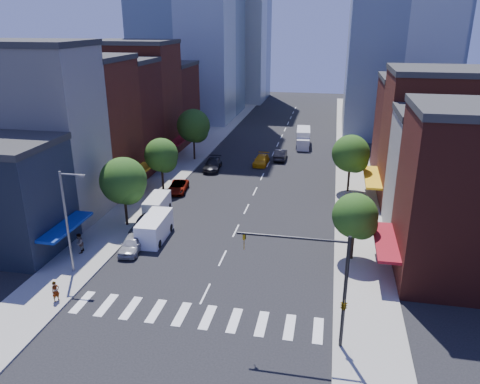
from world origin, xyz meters
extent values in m
plane|color=black|center=(0.00, 0.00, 0.00)|extent=(220.00, 220.00, 0.00)
cube|color=gray|center=(-12.50, 40.00, 0.07)|extent=(5.00, 120.00, 0.15)
cube|color=gray|center=(12.50, 40.00, 0.07)|extent=(5.00, 120.00, 0.15)
cube|color=silver|center=(0.00, -3.00, 0.01)|extent=(19.00, 3.00, 0.01)
cube|color=beige|center=(-21.00, 12.00, 9.00)|extent=(12.00, 8.00, 18.00)
cube|color=#5F2116|center=(-21.00, 20.50, 8.00)|extent=(12.00, 9.00, 16.00)
cube|color=#4D1A13|center=(-21.00, 29.00, 7.50)|extent=(12.00, 8.00, 15.00)
cube|color=#5F2116|center=(-21.00, 37.50, 8.50)|extent=(12.00, 9.00, 17.00)
cube|color=#4D1A13|center=(-21.00, 47.00, 6.50)|extent=(12.00, 10.00, 13.00)
cube|color=beige|center=(21.00, 15.00, 6.00)|extent=(12.00, 8.00, 12.00)
cube|color=#5F2116|center=(21.00, 24.00, 7.50)|extent=(12.00, 10.00, 15.00)
cube|color=#4D1A13|center=(21.00, 34.00, 6.50)|extent=(12.00, 10.00, 13.00)
cylinder|color=black|center=(10.50, -4.50, 4.15)|extent=(0.24, 0.24, 8.00)
cylinder|color=black|center=(7.00, -4.50, 7.75)|extent=(7.00, 0.16, 0.16)
imported|color=gold|center=(4.00, -4.50, 7.15)|extent=(0.22, 0.18, 1.10)
imported|color=gold|center=(10.50, -4.50, 3.35)|extent=(0.48, 2.24, 0.90)
cylinder|color=slate|center=(-12.00, 1.00, 4.65)|extent=(0.20, 0.20, 9.00)
cylinder|color=slate|center=(-11.00, 1.00, 8.95)|extent=(2.00, 0.14, 0.14)
cube|color=slate|center=(-10.10, 1.00, 8.90)|extent=(0.50, 0.25, 0.18)
cylinder|color=black|center=(-11.50, 11.00, 2.11)|extent=(0.28, 0.28, 3.92)
sphere|color=#1D4614|center=(-11.50, 11.00, 5.05)|extent=(4.80, 4.80, 4.80)
sphere|color=#1D4614|center=(-10.90, 10.70, 4.35)|extent=(3.36, 3.36, 3.36)
cylinder|color=black|center=(-11.50, 22.00, 1.97)|extent=(0.28, 0.28, 3.64)
sphere|color=#1D4614|center=(-11.50, 22.00, 4.70)|extent=(4.20, 4.20, 4.20)
sphere|color=#1D4614|center=(-10.90, 21.70, 4.05)|extent=(2.94, 2.94, 2.94)
cylinder|color=black|center=(-11.50, 36.00, 2.25)|extent=(0.28, 0.28, 4.20)
sphere|color=#1D4614|center=(-11.50, 36.00, 5.40)|extent=(5.00, 5.00, 5.00)
sphere|color=#1D4614|center=(-10.90, 35.70, 4.65)|extent=(3.50, 3.50, 3.50)
cylinder|color=black|center=(11.50, 8.00, 1.83)|extent=(0.28, 0.28, 3.36)
sphere|color=#1D4614|center=(11.50, 8.00, 4.35)|extent=(4.00, 4.00, 4.00)
sphere|color=#1D4614|center=(12.10, 7.70, 3.75)|extent=(2.80, 2.80, 2.80)
cylinder|color=black|center=(11.50, 26.00, 2.11)|extent=(0.28, 0.28, 3.92)
sphere|color=#1D4614|center=(11.50, 26.00, 5.05)|extent=(4.60, 4.60, 4.60)
sphere|color=#1D4614|center=(12.10, 25.70, 4.35)|extent=(3.22, 3.22, 3.22)
imported|color=#9E9EA3|center=(-8.64, 5.76, 0.74)|extent=(2.20, 4.53, 1.49)
imported|color=black|center=(-8.80, 9.86, 0.81)|extent=(2.14, 5.06, 1.62)
imported|color=#999999|center=(-9.50, 21.95, 0.66)|extent=(2.77, 4.97, 1.31)
imported|color=black|center=(-7.50, 31.64, 0.78)|extent=(2.68, 5.58, 1.57)
cube|color=white|center=(-7.50, 8.68, 1.15)|extent=(2.42, 5.58, 2.31)
cube|color=black|center=(-7.41, 6.60, 1.48)|extent=(2.08, 1.18, 0.99)
cylinder|color=black|center=(-8.41, 6.77, 0.38)|extent=(0.31, 0.85, 0.83)
cylinder|color=black|center=(-6.44, 6.86, 0.38)|extent=(0.31, 0.85, 0.83)
cylinder|color=black|center=(-8.56, 10.51, 0.38)|extent=(0.31, 0.85, 0.83)
cylinder|color=black|center=(-6.59, 10.59, 0.38)|extent=(0.31, 0.85, 0.83)
cube|color=silver|center=(-9.50, 14.67, 1.02)|extent=(2.26, 4.96, 2.03)
cube|color=black|center=(-9.37, 12.83, 1.31)|extent=(1.85, 1.09, 0.87)
cylinder|color=black|center=(-10.26, 12.97, 0.34)|extent=(0.29, 0.75, 0.74)
cylinder|color=black|center=(-8.52, 13.09, 0.34)|extent=(0.29, 0.75, 0.74)
cylinder|color=black|center=(-10.48, 16.25, 0.34)|extent=(0.29, 0.75, 0.74)
cylinder|color=black|center=(-8.74, 16.37, 0.34)|extent=(0.29, 0.75, 0.74)
imported|color=orange|center=(-1.00, 35.57, 0.71)|extent=(2.10, 4.91, 1.41)
imported|color=black|center=(1.50, 38.82, 0.82)|extent=(1.78, 4.98, 1.64)
imported|color=#999999|center=(4.08, 52.51, 0.69)|extent=(2.13, 4.23, 1.38)
cube|color=silver|center=(4.33, 48.11, 1.47)|extent=(2.56, 6.08, 2.93)
cube|color=silver|center=(4.54, 44.64, 1.01)|extent=(2.11, 1.77, 1.83)
cylinder|color=black|center=(3.49, 45.31, 0.41)|extent=(0.32, 0.84, 0.82)
cylinder|color=black|center=(5.50, 45.43, 0.41)|extent=(0.32, 0.84, 0.82)
cylinder|color=black|center=(3.24, 49.42, 0.41)|extent=(0.32, 0.84, 0.82)
cylinder|color=black|center=(5.25, 49.55, 0.41)|extent=(0.32, 0.84, 0.82)
imported|color=#999999|center=(-10.86, -3.40, 0.99)|extent=(0.65, 0.73, 1.68)
imported|color=#999999|center=(-13.13, 4.23, 1.10)|extent=(0.87, 1.04, 1.91)
camera|label=1|loc=(8.94, -30.86, 20.51)|focal=35.00mm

